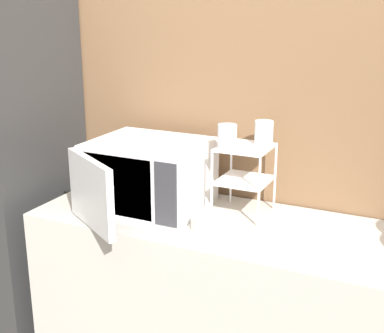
# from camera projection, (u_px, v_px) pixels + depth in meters

# --- Properties ---
(wall_back) EXTENTS (8.00, 0.06, 2.60)m
(wall_back) POSITION_uv_depth(u_px,v_px,m) (263.00, 115.00, 2.47)
(wall_back) COLOR brown
(wall_back) RESTS_ON ground_plane
(counter) EXTENTS (1.77, 0.62, 0.89)m
(counter) POSITION_uv_depth(u_px,v_px,m) (231.00, 315.00, 2.41)
(counter) COLOR #B7B2A8
(counter) RESTS_ON ground_plane
(microwave) EXTENTS (0.52, 0.65, 0.31)m
(microwave) POSITION_uv_depth(u_px,v_px,m) (147.00, 175.00, 2.42)
(microwave) COLOR silver
(microwave) RESTS_ON counter
(dish_rack) EXTENTS (0.22, 0.23, 0.31)m
(dish_rack) POSITION_uv_depth(u_px,v_px,m) (245.00, 166.00, 2.33)
(dish_rack) COLOR white
(dish_rack) RESTS_ON counter
(glass_front_left) EXTENTS (0.08, 0.08, 0.10)m
(glass_front_left) POSITION_uv_depth(u_px,v_px,m) (227.00, 136.00, 2.25)
(glass_front_left) COLOR silver
(glass_front_left) RESTS_ON dish_rack
(glass_back_right) EXTENTS (0.08, 0.08, 0.10)m
(glass_back_right) POSITION_uv_depth(u_px,v_px,m) (264.00, 132.00, 2.32)
(glass_back_right) COLOR silver
(glass_back_right) RESTS_ON dish_rack
(bowl) EXTENTS (0.18, 0.18, 0.05)m
(bowl) POSITION_uv_depth(u_px,v_px,m) (213.00, 224.00, 2.21)
(bowl) COLOR silver
(bowl) RESTS_ON counter
(refrigerator) EXTENTS (0.64, 0.66, 1.94)m
(refrigerator) POSITION_uv_depth(u_px,v_px,m) (1.00, 168.00, 2.80)
(refrigerator) COLOR #2D2D2D
(refrigerator) RESTS_ON ground_plane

